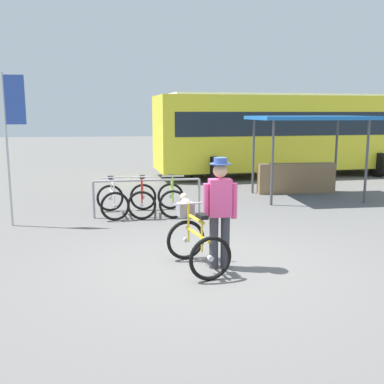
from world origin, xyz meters
name	(u,v)px	position (x,y,z in m)	size (l,w,h in m)	color
ground_plane	(206,266)	(0.00, 0.00, 0.00)	(80.00, 80.00, 0.00)	#605E5B
bike_rack_rail	(147,189)	(-0.79, 3.60, 0.64)	(2.51, 0.15, 0.88)	#99999E
racked_bike_white	(112,200)	(-1.60, 3.75, 0.37)	(0.82, 1.18, 0.97)	black
racked_bike_red	(142,199)	(-0.91, 3.77, 0.37)	(0.72, 1.13, 0.97)	black
racked_bike_lime	(172,199)	(-0.21, 3.79, 0.37)	(0.69, 1.13, 0.98)	black
featured_bicycle	(194,237)	(-0.18, 0.00, 0.49)	(0.89, 1.25, 1.09)	black
person_with_featured_bike	(220,208)	(0.20, -0.09, 0.95)	(0.53, 0.32, 1.72)	#383842
bus_distant	(286,130)	(4.76, 10.01, 1.74)	(10.19, 4.03, 3.08)	yellow
market_stall	(303,148)	(3.75, 5.69, 1.39)	(3.12, 2.33, 2.30)	#4C4C51
banner_flag	(12,120)	(-3.57, 3.08, 2.23)	(0.45, 0.05, 3.20)	#B2B2B7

